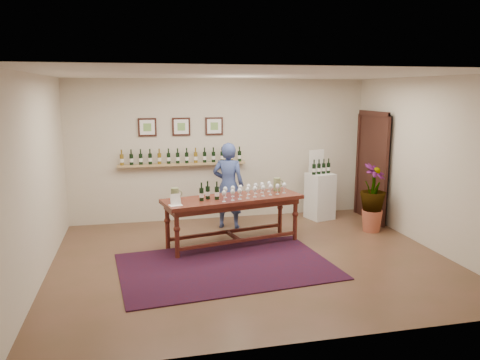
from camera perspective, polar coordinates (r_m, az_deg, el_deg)
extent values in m
plane|color=brown|center=(7.36, 1.38, -9.59)|extent=(6.00, 6.00, 0.00)
plane|color=beige|center=(9.42, -2.27, 3.69)|extent=(6.00, 0.00, 6.00)
plane|color=beige|center=(4.67, 8.93, -3.81)|extent=(6.00, 0.00, 6.00)
plane|color=beige|center=(6.92, -23.43, 0.20)|extent=(0.00, 5.00, 5.00)
plane|color=beige|center=(8.25, 22.10, 1.89)|extent=(0.00, 5.00, 5.00)
plane|color=silver|center=(6.90, 1.49, 12.75)|extent=(6.00, 6.00, 0.00)
cube|color=tan|center=(9.25, -7.04, 1.93)|extent=(2.50, 0.16, 0.04)
cube|color=black|center=(9.70, 15.99, 1.40)|extent=(0.10, 1.00, 2.10)
cube|color=black|center=(9.68, 15.73, 1.39)|extent=(0.04, 1.12, 2.22)
cube|color=black|center=(9.20, -11.24, 6.33)|extent=(0.35, 0.03, 0.35)
cube|color=white|center=(9.18, -11.24, 6.32)|extent=(0.28, 0.01, 0.28)
cube|color=#76A552|center=(9.17, -11.24, 6.32)|extent=(0.15, 0.00, 0.15)
cube|color=black|center=(9.23, -7.18, 6.47)|extent=(0.35, 0.03, 0.35)
cube|color=white|center=(9.22, -7.17, 6.46)|extent=(0.28, 0.01, 0.28)
cube|color=#76A552|center=(9.21, -7.17, 6.46)|extent=(0.15, 0.00, 0.15)
cube|color=black|center=(9.32, -3.18, 6.57)|extent=(0.35, 0.03, 0.35)
cube|color=white|center=(9.30, -3.16, 6.57)|extent=(0.28, 0.01, 0.28)
cube|color=#76A552|center=(9.30, -3.15, 6.56)|extent=(0.15, 0.00, 0.15)
cube|color=#460C15|center=(7.06, -1.70, -10.45)|extent=(3.27, 2.35, 0.02)
cube|color=#441911|center=(7.80, -0.88, -2.32)|extent=(2.43, 1.21, 0.06)
cube|color=#441911|center=(7.82, -0.88, -2.85)|extent=(2.28, 1.06, 0.11)
cylinder|color=#441911|center=(7.32, -7.69, -6.67)|extent=(0.09, 0.09, 0.76)
cylinder|color=#441911|center=(8.15, 6.74, -4.81)|extent=(0.09, 0.09, 0.76)
cylinder|color=#441911|center=(7.80, -8.84, -5.58)|extent=(0.09, 0.09, 0.76)
cylinder|color=#441911|center=(8.59, 4.90, -3.96)|extent=(0.09, 0.09, 0.76)
cube|color=#441911|center=(7.74, -0.07, -7.38)|extent=(2.08, 0.49, 0.05)
cube|color=#441911|center=(8.21, -1.62, -6.33)|extent=(2.08, 0.49, 0.05)
cube|color=#441911|center=(7.97, -0.87, -6.84)|extent=(0.16, 0.53, 0.05)
cube|color=white|center=(7.30, -7.87, -2.37)|extent=(0.22, 0.18, 0.18)
cube|color=white|center=(9.64, 9.71, -1.94)|extent=(0.57, 0.57, 0.93)
cube|color=white|center=(9.57, 9.30, 2.33)|extent=(0.35, 0.11, 0.49)
cone|color=#A54F37|center=(9.03, 15.75, -4.80)|extent=(0.38, 0.38, 0.40)
imported|color=black|center=(8.90, 15.93, -1.42)|extent=(0.81, 0.81, 0.69)
imported|color=#35457E|center=(8.79, -1.43, -0.69)|extent=(0.70, 0.59, 1.63)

